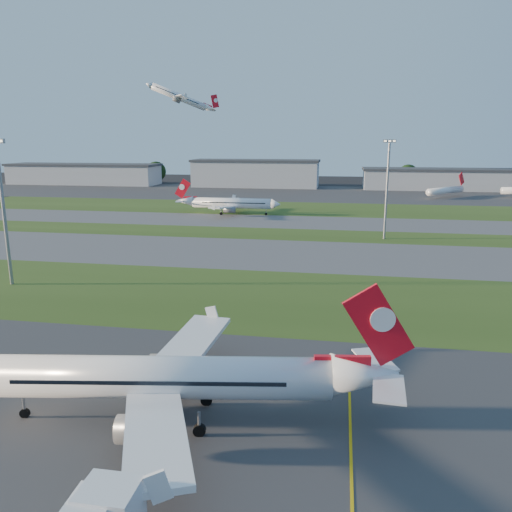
% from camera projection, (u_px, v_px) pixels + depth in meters
% --- Properties ---
extents(grass_strip_a, '(300.00, 34.00, 0.01)m').
position_uv_depth(grass_strip_a, '(316.00, 300.00, 81.46)').
color(grass_strip_a, '#2F4717').
rests_on(grass_strip_a, ground).
extents(taxiway_a, '(300.00, 32.00, 0.01)m').
position_uv_depth(taxiway_a, '(324.00, 256.00, 113.15)').
color(taxiway_a, '#515154').
rests_on(taxiway_a, ground).
extents(grass_strip_b, '(300.00, 18.00, 0.01)m').
position_uv_depth(grass_strip_b, '(327.00, 236.00, 137.16)').
color(grass_strip_b, '#2F4717').
rests_on(grass_strip_b, ground).
extents(taxiway_b, '(300.00, 26.00, 0.01)m').
position_uv_depth(taxiway_b, '(330.00, 223.00, 158.28)').
color(taxiway_b, '#515154').
rests_on(taxiway_b, ground).
extents(grass_strip_c, '(300.00, 40.00, 0.01)m').
position_uv_depth(grass_strip_c, '(332.00, 209.00, 189.97)').
color(grass_strip_c, '#2F4717').
rests_on(grass_strip_c, ground).
extents(apron_far, '(400.00, 80.00, 0.01)m').
position_uv_depth(apron_far, '(335.00, 193.00, 247.59)').
color(apron_far, '#333335').
rests_on(apron_far, ground).
extents(airliner_parked, '(37.85, 31.89, 11.86)m').
position_uv_depth(airliner_parked, '(167.00, 378.00, 45.72)').
color(airliner_parked, white).
rests_on(airliner_parked, ground).
extents(airliner_taxiing, '(35.29, 29.96, 11.02)m').
position_uv_depth(airliner_taxiing, '(231.00, 203.00, 176.37)').
color(airliner_taxiing, white).
rests_on(airliner_taxiing, ground).
extents(airliner_departing, '(33.39, 28.28, 10.92)m').
position_uv_depth(airliner_departing, '(179.00, 97.00, 252.86)').
color(airliner_departing, white).
extents(mini_jet_near, '(20.49, 22.36, 9.48)m').
position_uv_depth(mini_jet_near, '(446.00, 190.00, 228.51)').
color(mini_jet_near, white).
rests_on(mini_jet_near, ground).
extents(light_mast_west, '(3.20, 0.70, 25.80)m').
position_uv_depth(light_mast_west, '(3.00, 203.00, 87.19)').
color(light_mast_west, gray).
rests_on(light_mast_west, ground).
extents(light_mast_centre, '(3.20, 0.70, 25.80)m').
position_uv_depth(light_mast_centre, '(387.00, 183.00, 129.43)').
color(light_mast_centre, gray).
rests_on(light_mast_centre, ground).
extents(hangar_far_west, '(91.80, 23.00, 12.20)m').
position_uv_depth(hangar_far_west, '(84.00, 174.00, 299.74)').
color(hangar_far_west, '#9B9EA3').
rests_on(hangar_far_west, ground).
extents(hangar_west, '(71.40, 23.00, 15.20)m').
position_uv_depth(hangar_west, '(256.00, 173.00, 282.10)').
color(hangar_west, '#9B9EA3').
rests_on(hangar_west, ground).
extents(hangar_east, '(81.60, 23.00, 11.20)m').
position_uv_depth(hangar_east, '(440.00, 179.00, 266.07)').
color(hangar_east, '#9B9EA3').
rests_on(hangar_east, ground).
extents(tree_far_west, '(11.00, 11.00, 12.00)m').
position_uv_depth(tree_far_west, '(36.00, 171.00, 318.74)').
color(tree_far_west, black).
rests_on(tree_far_west, ground).
extents(tree_west, '(12.10, 12.10, 13.20)m').
position_uv_depth(tree_west, '(156.00, 171.00, 307.33)').
color(tree_west, black).
rests_on(tree_west, ground).
extents(tree_mid_west, '(9.90, 9.90, 10.80)m').
position_uv_depth(tree_mid_west, '(301.00, 176.00, 288.95)').
color(tree_mid_west, black).
rests_on(tree_mid_west, ground).
extents(tree_mid_east, '(11.55, 11.55, 12.60)m').
position_uv_depth(tree_mid_east, '(408.00, 175.00, 281.72)').
color(tree_mid_east, black).
rests_on(tree_mid_east, ground).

